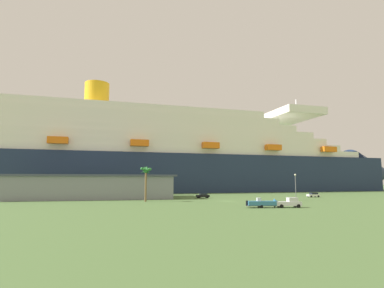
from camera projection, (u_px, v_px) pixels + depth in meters
name	position (u px, v px, depth m)	size (l,w,h in m)	color
ground_plane	(205.00, 196.00, 118.28)	(600.00, 600.00, 0.00)	#4C6B38
cruise_ship	(169.00, 158.00, 157.21)	(283.96, 61.29, 57.83)	#1E2D4C
terminal_building	(85.00, 187.00, 103.08)	(59.35, 27.65, 7.76)	gray
pickup_truck	(289.00, 203.00, 67.94)	(5.80, 2.80, 2.20)	silver
small_boat_on_trailer	(265.00, 203.00, 67.62)	(8.52, 2.81, 2.15)	#595960
palm_tree	(146.00, 174.00, 87.56)	(3.37, 3.02, 9.87)	brown
street_lamp	(295.00, 183.00, 92.14)	(0.56, 0.56, 7.89)	slate
parked_car_white_van	(313.00, 195.00, 109.74)	(4.46, 2.32, 1.58)	white
parked_car_black_coupe	(203.00, 196.00, 104.21)	(4.48, 2.30, 1.58)	black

